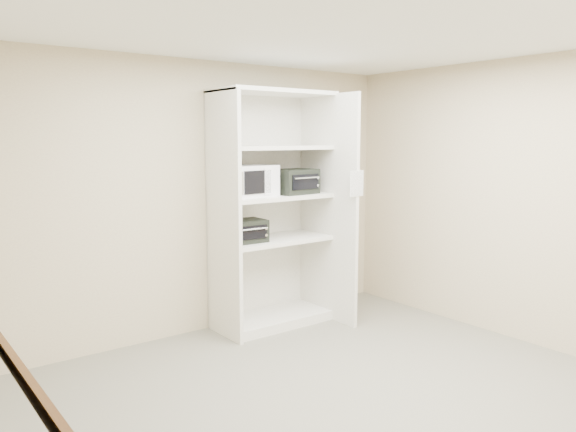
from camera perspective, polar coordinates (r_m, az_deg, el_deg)
floor at (r=4.46m, az=5.16°, el=-17.99°), size 4.50×4.00×0.01m
ceiling at (r=4.08m, az=5.66°, el=18.54°), size 4.50×4.00×0.01m
wall_back at (r=5.68m, az=-8.39°, el=1.81°), size 4.50×0.02×2.70m
wall_right at (r=5.81m, az=21.98°, el=1.46°), size 0.02×4.00×2.70m
shelving_unit at (r=5.81m, az=-1.17°, el=-0.14°), size 1.24×0.92×2.42m
microwave at (r=5.59m, az=-4.15°, el=3.59°), size 0.55×0.44×0.31m
toaster_oven_upper at (r=5.85m, az=0.61°, el=3.53°), size 0.48×0.38×0.26m
toaster_oven_lower at (r=5.58m, az=-4.46°, el=-1.53°), size 0.41×0.32×0.22m
paper_sign at (r=5.63m, az=7.00°, el=3.30°), size 0.20×0.03×0.25m
chair_rail at (r=3.17m, az=-26.75°, el=-12.22°), size 0.04×3.98×0.08m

